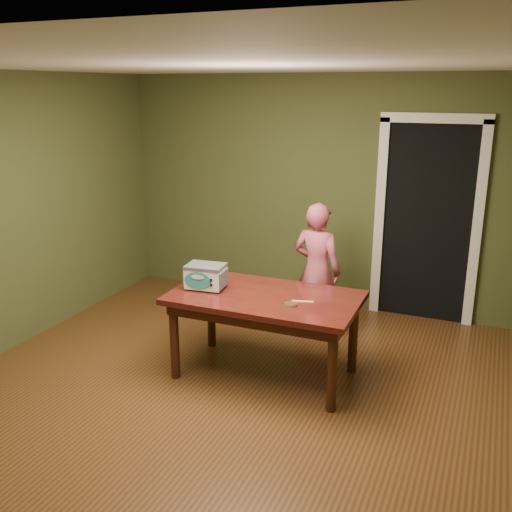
# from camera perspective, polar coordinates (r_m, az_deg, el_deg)

# --- Properties ---
(floor) EXTENTS (5.00, 5.00, 0.00)m
(floor) POSITION_cam_1_polar(r_m,az_deg,el_deg) (4.80, -4.42, -14.20)
(floor) COLOR brown
(floor) RESTS_ON ground
(room_shell) EXTENTS (4.52, 5.02, 2.61)m
(room_shell) POSITION_cam_1_polar(r_m,az_deg,el_deg) (4.19, -4.93, 6.29)
(room_shell) COLOR #444D29
(room_shell) RESTS_ON ground
(doorway) EXTENTS (1.10, 0.66, 2.25)m
(doorway) POSITION_cam_1_polar(r_m,az_deg,el_deg) (6.60, 17.03, 3.64)
(doorway) COLOR black
(doorway) RESTS_ON ground
(dining_table) EXTENTS (1.61, 0.92, 0.75)m
(dining_table) POSITION_cam_1_polar(r_m,az_deg,el_deg) (4.90, 0.90, -5.01)
(dining_table) COLOR #370F0C
(dining_table) RESTS_ON floor
(toy_oven) EXTENTS (0.37, 0.27, 0.22)m
(toy_oven) POSITION_cam_1_polar(r_m,az_deg,el_deg) (5.00, -5.06, -1.96)
(toy_oven) COLOR #4C4F54
(toy_oven) RESTS_ON dining_table
(baking_pan) EXTENTS (0.10, 0.10, 0.02)m
(baking_pan) POSITION_cam_1_polar(r_m,az_deg,el_deg) (4.63, 3.51, -4.85)
(baking_pan) COLOR silver
(baking_pan) RESTS_ON dining_table
(spatula) EXTENTS (0.18, 0.07, 0.01)m
(spatula) POSITION_cam_1_polar(r_m,az_deg,el_deg) (4.72, 4.70, -4.55)
(spatula) COLOR #FEE46E
(spatula) RESTS_ON dining_table
(child) EXTENTS (0.54, 0.40, 1.38)m
(child) POSITION_cam_1_polar(r_m,az_deg,el_deg) (5.72, 6.09, -1.46)
(child) COLOR #BF4E68
(child) RESTS_ON floor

